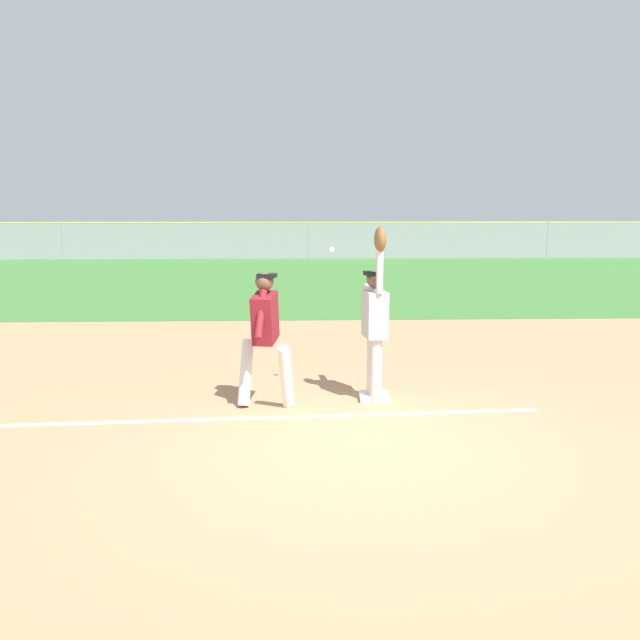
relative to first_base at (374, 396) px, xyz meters
name	(u,v)px	position (x,y,z in m)	size (l,w,h in m)	color
ground_plane	(363,445)	(-0.33, -1.74, -0.04)	(81.33, 81.33, 0.00)	tan
outfield_grass	(314,277)	(-0.33, 16.12, -0.04)	(49.60, 19.40, 0.01)	#3D7533
chalk_foul_line	(43,424)	(-4.00, -0.90, -0.04)	(12.00, 0.10, 0.01)	white
first_base	(374,396)	(0.00, 0.00, 0.00)	(0.38, 0.38, 0.08)	white
fielder	(375,317)	(-0.01, -0.07, 1.08)	(0.31, 0.90, 2.28)	silver
runner	(265,330)	(-1.41, -0.30, 0.96)	(0.75, 0.84, 1.72)	white
baseball	(332,250)	(-0.56, 0.22, 1.92)	(0.07, 0.07, 0.07)	white
outfield_fence	(308,240)	(-0.33, 25.82, 0.89)	(49.68, 0.08, 1.87)	#93999E
parked_car_white	(133,242)	(-10.04, 29.33, 0.63)	(4.58, 2.49, 1.25)	white
parked_car_blue	(234,243)	(-4.34, 28.76, 0.63)	(4.44, 2.20, 1.25)	#23389E
parked_car_tan	(333,242)	(1.17, 29.42, 0.63)	(4.44, 2.20, 1.25)	tan
parked_car_red	(442,242)	(7.23, 28.66, 0.63)	(4.44, 2.19, 1.25)	#B21E1E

